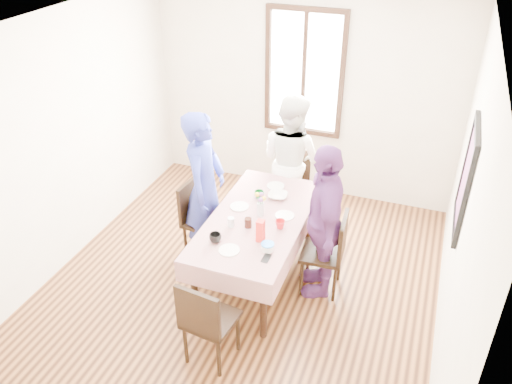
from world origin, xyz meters
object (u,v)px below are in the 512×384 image
dining_table (258,248)px  chair_near (211,319)px  chair_left (205,221)px  person_right (323,222)px  person_far (291,162)px  chair_right (322,253)px  person_left (205,189)px  chair_far (291,188)px

dining_table → chair_near: (0.00, -1.19, 0.08)m
dining_table → chair_left: 0.71m
dining_table → person_right: (0.67, 0.05, 0.46)m
dining_table → person_far: person_far is taller
chair_near → person_far: person_far is taller
chair_right → person_right: 0.38m
person_left → chair_near: bearing=-159.0°
dining_table → chair_far: size_ratio=1.91×
chair_right → person_far: 1.36m
chair_near → person_far: size_ratio=0.55×
chair_near → person_left: person_left is taller
chair_far → person_right: size_ratio=0.54×
chair_far → person_far: 0.38m
person_left → person_right: size_ratio=1.05×
chair_far → person_left: bearing=49.8°
dining_table → chair_right: 0.69m
person_far → chair_far: bearing=-65.8°
chair_left → chair_right: bearing=90.8°
chair_right → chair_far: bearing=27.3°
chair_near → person_right: person_right is taller
dining_table → chair_right: (0.69, 0.05, 0.08)m
chair_right → chair_near: 1.42m
chair_far → chair_near: bearing=82.8°
chair_right → person_left: 1.42m
person_left → person_right: person_left is taller
chair_left → person_right: 1.41m
chair_far → person_left: person_left is taller
person_far → chair_right: bearing=145.8°
chair_left → person_left: (0.02, 0.00, 0.43)m
person_left → person_right: 1.34m
chair_left → chair_near: (0.69, -1.35, 0.00)m
chair_far → chair_left: bearing=49.1°
chair_left → chair_far: (0.69, 1.03, 0.00)m
chair_right → chair_left: bearing=81.7°
dining_table → chair_near: chair_near is taller
chair_right → person_far: person_far is taller
chair_far → chair_near: same height
chair_left → person_right: size_ratio=0.54×
chair_near → person_far: 2.39m
dining_table → chair_far: bearing=90.0°
person_far → person_right: bearing=145.1°
dining_table → person_left: bearing=166.3°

